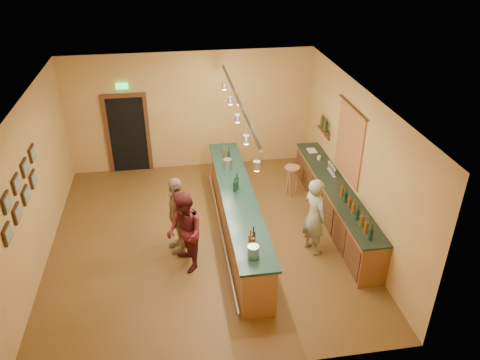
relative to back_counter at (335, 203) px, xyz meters
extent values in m
plane|color=brown|center=(-2.97, -0.18, -0.49)|extent=(7.00, 7.00, 0.00)
cube|color=silver|center=(-2.97, -0.18, 2.71)|extent=(6.50, 7.00, 0.02)
cube|color=#B97945|center=(-2.97, 3.32, 1.11)|extent=(6.50, 0.02, 3.20)
cube|color=#B97945|center=(-2.97, -3.68, 1.11)|extent=(6.50, 0.02, 3.20)
cube|color=#B97945|center=(-6.22, -0.18, 1.11)|extent=(0.02, 7.00, 3.20)
cube|color=#B97945|center=(0.28, -0.18, 1.11)|extent=(0.02, 7.00, 3.20)
cube|color=black|center=(-4.67, 3.30, 0.56)|extent=(0.95, 0.06, 2.10)
cube|color=#4D2517|center=(-5.19, 3.28, 0.56)|extent=(0.10, 0.08, 2.10)
cube|color=#4D2517|center=(-4.14, 3.28, 0.56)|extent=(0.10, 0.08, 2.10)
cube|color=#4D2517|center=(-4.67, 3.28, 1.66)|extent=(1.15, 0.08, 0.10)
cube|color=#19E54C|center=(-4.67, 3.27, 1.91)|extent=(0.30, 0.04, 0.15)
cube|color=maroon|center=(0.26, 0.22, 1.36)|extent=(0.03, 1.40, 1.60)
cube|color=#4D2517|center=(0.19, 1.72, 1.06)|extent=(0.16, 0.55, 0.03)
cube|color=#4D2517|center=(0.26, 1.72, 0.96)|extent=(0.03, 0.55, 0.18)
cube|color=brown|center=(0.00, 0.02, -0.04)|extent=(0.55, 4.50, 0.90)
cube|color=black|center=(0.00, 0.02, 0.43)|extent=(0.60, 4.55, 0.04)
cylinder|color=silver|center=(0.00, 1.32, 0.50)|extent=(0.09, 0.09, 0.09)
cube|color=silver|center=(-0.03, 1.82, 0.46)|extent=(0.22, 0.30, 0.01)
cube|color=brown|center=(-2.24, -0.18, 0.01)|extent=(0.60, 5.00, 1.00)
cube|color=black|center=(-2.24, -0.18, 0.54)|extent=(0.70, 5.10, 0.05)
cylinder|color=silver|center=(-2.60, -0.18, -0.34)|extent=(0.05, 5.00, 0.05)
cylinder|color=silver|center=(-2.29, -2.28, 0.67)|extent=(0.20, 0.20, 0.22)
cylinder|color=silver|center=(-2.29, 1.02, 0.67)|extent=(0.20, 0.20, 0.22)
cube|color=silver|center=(-2.24, -0.18, 2.65)|extent=(0.06, 4.60, 0.05)
cylinder|color=silver|center=(-2.24, -2.18, 2.46)|extent=(0.01, 0.01, 0.35)
cylinder|color=#A5A5AD|center=(-2.24, -2.18, 2.26)|extent=(0.11, 0.11, 0.14)
cylinder|color=#FFEABF|center=(-2.24, -2.18, 2.18)|extent=(0.08, 0.08, 0.02)
cylinder|color=silver|center=(-2.24, -1.18, 2.46)|extent=(0.01, 0.01, 0.35)
cylinder|color=#A5A5AD|center=(-2.24, -1.18, 2.26)|extent=(0.11, 0.11, 0.14)
cylinder|color=#FFEABF|center=(-2.24, -1.18, 2.18)|extent=(0.08, 0.08, 0.02)
cylinder|color=silver|center=(-2.24, -0.18, 2.46)|extent=(0.01, 0.01, 0.35)
cylinder|color=#A5A5AD|center=(-2.24, -0.18, 2.26)|extent=(0.11, 0.11, 0.14)
cylinder|color=#FFEABF|center=(-2.24, -0.18, 2.18)|extent=(0.08, 0.08, 0.02)
cylinder|color=silver|center=(-2.24, 0.82, 2.46)|extent=(0.01, 0.01, 0.35)
cylinder|color=#A5A5AD|center=(-2.24, 0.82, 2.26)|extent=(0.11, 0.11, 0.14)
cylinder|color=#FFEABF|center=(-2.24, 0.82, 2.18)|extent=(0.08, 0.08, 0.02)
cylinder|color=silver|center=(-2.24, 1.82, 2.46)|extent=(0.01, 0.01, 0.35)
cylinder|color=#A5A5AD|center=(-2.24, 1.82, 2.26)|extent=(0.11, 0.11, 0.14)
cylinder|color=#FFEABF|center=(-2.24, 1.82, 2.18)|extent=(0.08, 0.08, 0.02)
imported|color=gray|center=(-0.79, -0.95, 0.36)|extent=(0.61, 0.73, 1.69)
imported|color=#59191E|center=(-3.41, -1.09, 0.35)|extent=(0.83, 0.96, 1.68)
imported|color=#997A51|center=(-3.52, -0.45, 0.36)|extent=(0.63, 1.06, 1.69)
cylinder|color=#8D5B40|center=(-0.65, 1.34, 0.26)|extent=(0.37, 0.37, 0.04)
cylinder|color=#8D5B40|center=(-0.51, 1.34, -0.12)|extent=(0.04, 0.04, 0.73)
cylinder|color=#8D5B40|center=(-0.72, 1.47, -0.12)|extent=(0.04, 0.04, 0.73)
cylinder|color=#8D5B40|center=(-0.72, 1.22, -0.12)|extent=(0.04, 0.04, 0.73)
camera|label=1|loc=(-3.49, -8.48, 5.60)|focal=35.00mm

